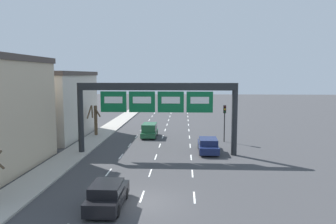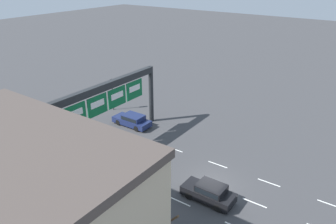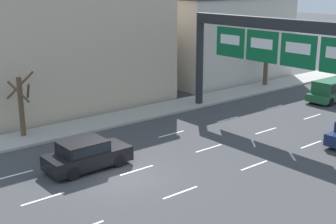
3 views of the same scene
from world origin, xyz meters
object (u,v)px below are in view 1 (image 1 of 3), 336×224
Objects in this scene: car_navy at (208,145)px; traffic_light_near_gantry at (225,116)px; suv_green at (149,130)px; tree_bare_second at (95,118)px; car_black at (107,194)px; sign_gantry at (157,100)px.

traffic_light_near_gantry reaches higher than car_navy.
traffic_light_near_gantry is at bearing 66.96° from car_navy.
suv_green is 1.11× the size of tree_bare_second.
car_black is 23.01m from tree_bare_second.
car_black is at bearing -90.37° from suv_green.
suv_green reaches higher than car_navy.
car_black is (-6.79, -13.99, 0.04)m from car_navy.
tree_bare_second is (-6.72, 21.96, 1.42)m from car_black.
suv_green is 0.98× the size of traffic_light_near_gantry.
car_black is (-1.77, -12.92, -4.48)m from sign_gantry.
tree_bare_second is at bearing 169.98° from traffic_light_near_gantry.
suv_green is at bearing 89.63° from car_black.
tree_bare_second is (-13.51, 7.97, 1.46)m from car_navy.
traffic_light_near_gantry reaches higher than tree_bare_second.
suv_green is at bearing 164.81° from traffic_light_near_gantry.
sign_gantry is 3.71× the size of suv_green.
tree_bare_second reaches higher than suv_green.
suv_green is (-6.66, 7.60, 0.17)m from car_navy.
suv_green is 0.96× the size of car_black.
car_navy is 10.10m from suv_green.
traffic_light_near_gantry is 1.13× the size of tree_bare_second.
suv_green is at bearing -3.10° from tree_bare_second.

